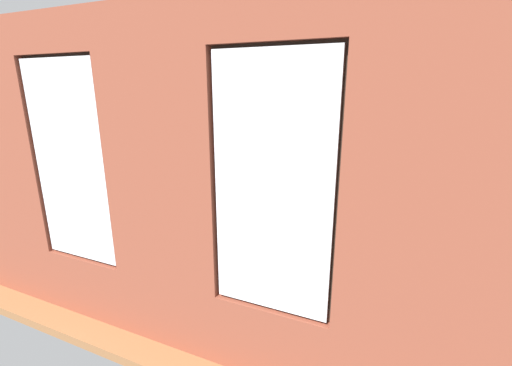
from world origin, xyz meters
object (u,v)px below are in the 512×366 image
(potted_plant_foreground_right, at_px, (199,168))
(candle_jar, at_px, (259,206))
(cup_ceramic, at_px, (288,210))
(media_console, at_px, (137,203))
(tv_flatscreen, at_px, (134,172))
(potted_plant_near_tv, at_px, (113,200))
(coffee_table, at_px, (265,215))
(papasan_chair, at_px, (287,188))
(potted_plant_mid_room_small, at_px, (344,223))
(table_plant_small, at_px, (242,204))
(remote_black, at_px, (265,212))
(potted_plant_by_left_couch, at_px, (408,210))
(couch_by_window, at_px, (216,283))
(potted_plant_corner_near_left, at_px, (443,192))
(remote_gray, at_px, (268,215))
(potted_plant_corner_far_left, at_px, (482,320))
(couch_left, at_px, (438,247))
(potted_plant_beside_window_right, at_px, (91,223))

(potted_plant_foreground_right, bearing_deg, candle_jar, 144.54)
(cup_ceramic, bearing_deg, candle_jar, 4.14)
(media_console, bearing_deg, tv_flatscreen, -90.00)
(candle_jar, distance_m, potted_plant_near_tv, 2.43)
(coffee_table, relative_size, candle_jar, 11.15)
(papasan_chair, bearing_deg, cup_ceramic, 110.13)
(potted_plant_mid_room_small, bearing_deg, table_plant_small, 13.27)
(remote_black, height_order, potted_plant_foreground_right, potted_plant_foreground_right)
(potted_plant_by_left_couch, bearing_deg, media_console, 15.35)
(media_console, distance_m, potted_plant_near_tv, 1.30)
(papasan_chair, distance_m, potted_plant_by_left_couch, 2.36)
(couch_by_window, distance_m, remote_black, 2.13)
(media_console, relative_size, potted_plant_mid_room_small, 2.56)
(cup_ceramic, bearing_deg, remote_black, 20.22)
(papasan_chair, height_order, potted_plant_near_tv, potted_plant_near_tv)
(coffee_table, height_order, potted_plant_by_left_couch, potted_plant_by_left_couch)
(potted_plant_corner_near_left, xyz_separation_m, potted_plant_foreground_right, (5.26, 0.05, -0.03))
(remote_gray, bearing_deg, table_plant_small, 170.61)
(table_plant_small, relative_size, potted_plant_corner_far_left, 0.21)
(media_console, bearing_deg, table_plant_small, 179.63)
(coffee_table, height_order, media_console, media_console)
(tv_flatscreen, relative_size, potted_plant_foreground_right, 1.27)
(couch_left, relative_size, potted_plant_corner_near_left, 1.62)
(tv_flatscreen, height_order, potted_plant_corner_far_left, tv_flatscreen)
(potted_plant_beside_window_right, distance_m, potted_plant_mid_room_small, 3.79)
(cup_ceramic, relative_size, remote_black, 0.59)
(remote_black, height_order, media_console, media_console)
(cup_ceramic, bearing_deg, potted_plant_foreground_right, -29.49)
(couch_left, bearing_deg, coffee_table, -94.65)
(couch_left, xyz_separation_m, candle_jar, (2.81, -0.17, 0.15))
(remote_gray, bearing_deg, potted_plant_beside_window_right, -137.69)
(potted_plant_near_tv, bearing_deg, cup_ceramic, -152.97)
(remote_gray, xyz_separation_m, potted_plant_foreground_right, (2.57, -1.85, 0.18))
(potted_plant_beside_window_right, bearing_deg, potted_plant_foreground_right, -76.77)
(papasan_chair, bearing_deg, couch_left, 151.62)
(coffee_table, height_order, potted_plant_near_tv, potted_plant_near_tv)
(remote_black, bearing_deg, cup_ceramic, 21.79)
(cup_ceramic, bearing_deg, table_plant_small, 18.11)
(papasan_chair, xyz_separation_m, potted_plant_mid_room_small, (-1.39, 1.13, -0.12))
(tv_flatscreen, height_order, potted_plant_by_left_couch, tv_flatscreen)
(potted_plant_mid_room_small, bearing_deg, remote_black, 12.37)
(potted_plant_corner_far_left, bearing_deg, potted_plant_beside_window_right, -0.17)
(potted_plant_mid_room_small, bearing_deg, potted_plant_beside_window_right, 41.21)
(potted_plant_foreground_right, bearing_deg, tv_flatscreen, 80.71)
(cup_ceramic, height_order, candle_jar, candle_jar)
(potted_plant_corner_near_left, relative_size, potted_plant_mid_room_small, 2.31)
(remote_black, height_order, potted_plant_by_left_couch, potted_plant_by_left_couch)
(couch_left, xyz_separation_m, potted_plant_foreground_right, (5.11, -1.81, 0.28))
(couch_left, height_order, candle_jar, couch_left)
(potted_plant_near_tv, height_order, potted_plant_beside_window_right, potted_plant_near_tv)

